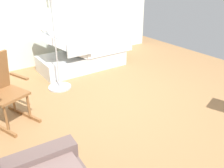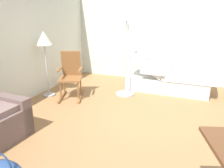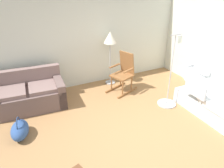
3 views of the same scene
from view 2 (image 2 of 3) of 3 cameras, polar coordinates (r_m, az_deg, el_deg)
ground_plane at (r=3.95m, az=7.34°, el=-10.03°), size 6.77×6.77×0.00m
back_wall at (r=4.89m, az=-24.42°, el=10.57°), size 5.62×0.10×2.70m
side_wall at (r=6.23m, az=14.37°, el=12.86°), size 0.10×5.44×2.70m
hospital_bed at (r=5.62m, az=14.45°, el=1.50°), size 1.05×2.07×1.08m
rocking_chair at (r=5.03m, az=-10.65°, el=2.16°), size 0.88×0.71×1.05m
floor_lamp at (r=5.09m, az=-17.22°, el=10.22°), size 0.34×0.34×1.48m
iv_pole at (r=5.17m, az=3.48°, el=-0.05°), size 0.44×0.44×1.69m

